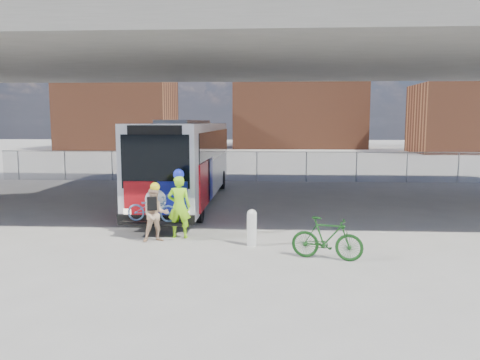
# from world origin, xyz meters

# --- Properties ---
(ground) EXTENTS (160.00, 160.00, 0.00)m
(ground) POSITION_xyz_m (0.00, 0.00, 0.00)
(ground) COLOR #9E9991
(ground) RESTS_ON ground
(bus) EXTENTS (2.67, 12.93, 3.69)m
(bus) POSITION_xyz_m (-2.00, 4.50, 2.11)
(bus) COLOR silver
(bus) RESTS_ON ground
(overpass) EXTENTS (40.00, 16.00, 7.95)m
(overpass) POSITION_xyz_m (0.00, 4.00, 6.54)
(overpass) COLOR #605E59
(overpass) RESTS_ON ground
(chainlink_fence) EXTENTS (30.00, 0.06, 30.00)m
(chainlink_fence) POSITION_xyz_m (0.00, 12.00, 1.42)
(chainlink_fence) COLOR gray
(chainlink_fence) RESTS_ON ground
(brick_buildings) EXTENTS (54.00, 22.00, 12.00)m
(brick_buildings) POSITION_xyz_m (1.23, 48.23, 5.42)
(brick_buildings) COLOR brown
(brick_buildings) RESTS_ON ground
(smokestack) EXTENTS (2.20, 2.20, 25.00)m
(smokestack) POSITION_xyz_m (14.00, 55.00, 12.50)
(smokestack) COLOR brown
(smokestack) RESTS_ON ground
(bollard) EXTENTS (0.28, 0.28, 1.09)m
(bollard) POSITION_xyz_m (1.18, -3.03, 0.58)
(bollard) COLOR silver
(bollard) RESTS_ON ground
(cyclist_hivis) EXTENTS (0.73, 0.49, 2.17)m
(cyclist_hivis) POSITION_xyz_m (-1.12, -2.16, 1.05)
(cyclist_hivis) COLOR #9DFF1A
(cyclist_hivis) RESTS_ON ground
(cyclist_tan) EXTENTS (0.98, 0.88, 1.82)m
(cyclist_tan) POSITION_xyz_m (-1.74, -2.71, 0.86)
(cyclist_tan) COLOR #D4AB88
(cyclist_tan) RESTS_ON ground
(bike_parked) EXTENTS (1.96, 1.01, 1.13)m
(bike_parked) POSITION_xyz_m (3.20, -4.28, 0.57)
(bike_parked) COLOR #164616
(bike_parked) RESTS_ON ground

